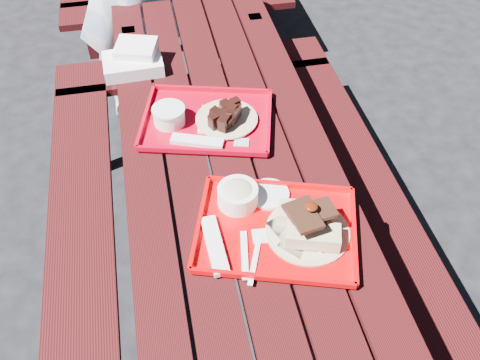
# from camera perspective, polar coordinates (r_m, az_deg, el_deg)

# --- Properties ---
(ground) EXTENTS (60.00, 60.00, 0.00)m
(ground) POSITION_cam_1_polar(r_m,az_deg,el_deg) (2.44, -0.72, -10.88)
(ground) COLOR black
(ground) RESTS_ON ground
(picnic_table_near) EXTENTS (1.41, 2.40, 0.75)m
(picnic_table_near) POSITION_cam_1_polar(r_m,az_deg,el_deg) (1.99, -0.86, -2.11)
(picnic_table_near) COLOR #390B0D
(picnic_table_near) RESTS_ON ground
(near_tray) EXTENTS (0.57, 0.50, 0.15)m
(near_tray) POSITION_cam_1_polar(r_m,az_deg,el_deg) (1.64, 3.93, -4.15)
(near_tray) COLOR #D60005
(near_tray) RESTS_ON picnic_table_near
(far_tray) EXTENTS (0.55, 0.48, 0.08)m
(far_tray) POSITION_cam_1_polar(r_m,az_deg,el_deg) (2.00, -3.80, 6.49)
(far_tray) COLOR #B40019
(far_tray) RESTS_ON picnic_table_near
(white_cloth) EXTENTS (0.25, 0.21, 0.10)m
(white_cloth) POSITION_cam_1_polar(r_m,az_deg,el_deg) (2.32, -11.26, 12.48)
(white_cloth) COLOR white
(white_cloth) RESTS_ON picnic_table_near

